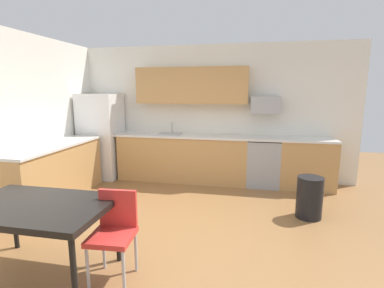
# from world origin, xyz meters

# --- Properties ---
(ground_plane) EXTENTS (12.00, 12.00, 0.00)m
(ground_plane) POSITION_xyz_m (0.00, 0.00, 0.00)
(ground_plane) COLOR olive
(wall_back) EXTENTS (5.80, 0.10, 2.70)m
(wall_back) POSITION_xyz_m (0.00, 2.65, 1.35)
(wall_back) COLOR white
(wall_back) RESTS_ON ground
(cabinet_run_back) EXTENTS (2.57, 0.60, 0.90)m
(cabinet_run_back) POSITION_xyz_m (-0.46, 2.30, 0.45)
(cabinet_run_back) COLOR tan
(cabinet_run_back) RESTS_ON ground
(cabinet_run_back_right) EXTENTS (0.98, 0.60, 0.90)m
(cabinet_run_back_right) POSITION_xyz_m (1.91, 2.30, 0.45)
(cabinet_run_back_right) COLOR tan
(cabinet_run_back_right) RESTS_ON ground
(cabinet_run_left) EXTENTS (0.60, 2.00, 0.90)m
(cabinet_run_left) POSITION_xyz_m (-2.30, 0.80, 0.45)
(cabinet_run_left) COLOR tan
(cabinet_run_left) RESTS_ON ground
(countertop_back) EXTENTS (4.80, 0.64, 0.04)m
(countertop_back) POSITION_xyz_m (0.00, 2.30, 0.92)
(countertop_back) COLOR silver
(countertop_back) RESTS_ON cabinet_run_back
(countertop_left) EXTENTS (0.64, 2.00, 0.04)m
(countertop_left) POSITION_xyz_m (-2.30, 0.80, 0.92)
(countertop_left) COLOR silver
(countertop_left) RESTS_ON cabinet_run_left
(upper_cabinets_back) EXTENTS (2.20, 0.34, 0.70)m
(upper_cabinets_back) POSITION_xyz_m (-0.30, 2.43, 1.90)
(upper_cabinets_back) COLOR tan
(refrigerator) EXTENTS (0.76, 0.70, 1.74)m
(refrigerator) POSITION_xyz_m (-2.18, 2.22, 0.87)
(refrigerator) COLOR white
(refrigerator) RESTS_ON ground
(oven_range) EXTENTS (0.60, 0.60, 0.91)m
(oven_range) POSITION_xyz_m (1.12, 2.30, 0.46)
(oven_range) COLOR #999BA0
(oven_range) RESTS_ON ground
(microwave) EXTENTS (0.54, 0.36, 0.32)m
(microwave) POSITION_xyz_m (1.12, 2.40, 1.54)
(microwave) COLOR #9EA0A5
(sink_basin) EXTENTS (0.48, 0.40, 0.14)m
(sink_basin) POSITION_xyz_m (-0.73, 2.30, 0.88)
(sink_basin) COLOR #A5A8AD
(sink_basin) RESTS_ON countertop_back
(sink_faucet) EXTENTS (0.02, 0.02, 0.24)m
(sink_faucet) POSITION_xyz_m (-0.73, 2.48, 1.04)
(sink_faucet) COLOR #B2B5BA
(sink_faucet) RESTS_ON countertop_back
(dining_table) EXTENTS (1.40, 0.90, 0.75)m
(dining_table) POSITION_xyz_m (-1.11, -1.02, 0.68)
(dining_table) COLOR black
(dining_table) RESTS_ON ground
(chair_near_table) EXTENTS (0.43, 0.43, 0.85)m
(chair_near_table) POSITION_xyz_m (-0.38, -0.87, 0.50)
(chair_near_table) COLOR red
(chair_near_table) RESTS_ON ground
(trash_bin) EXTENTS (0.36, 0.36, 0.60)m
(trash_bin) POSITION_xyz_m (1.73, 0.93, 0.30)
(trash_bin) COLOR black
(trash_bin) RESTS_ON ground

